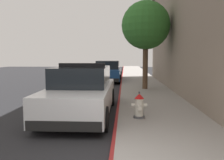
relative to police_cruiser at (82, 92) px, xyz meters
The scene contains 7 objects.
ground_plane 6.80m from the police_cruiser, 121.15° to the left, with size 32.66×60.00×0.20m, color #232326.
sidewalk_pavement 6.33m from the police_cruiser, 66.48° to the left, with size 2.63×60.00×0.15m, color gray.
curb_painted_edge 5.92m from the police_cruiser, 78.67° to the left, with size 0.08×60.00×0.15m, color maroon.
police_cruiser is the anchor object (origin of this frame).
parked_car_silver_ahead 10.67m from the police_cruiser, 89.34° to the left, with size 1.94×4.84×1.56m.
fire_hydrant 2.03m from the police_cruiser, 26.79° to the right, with size 0.44×0.40×0.76m.
street_tree 6.59m from the police_cruiser, 65.43° to the left, with size 2.56×2.56×4.68m.
Camera 1 is at (0.19, -3.54, 1.91)m, focal length 39.12 mm.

